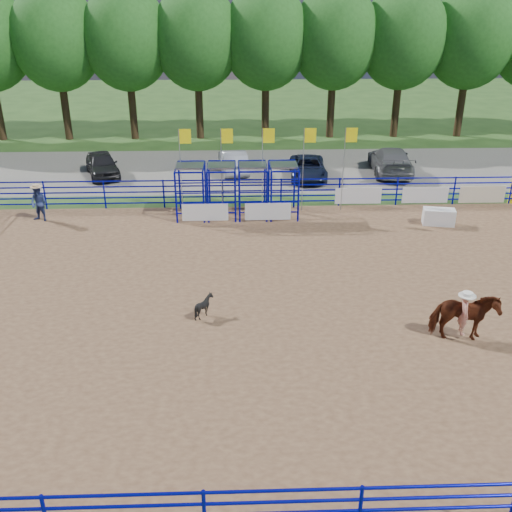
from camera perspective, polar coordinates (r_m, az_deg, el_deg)
The scene contains 14 objects.
ground at distance 20.58m, azimuth 4.61°, elevation -4.38°, with size 120.00×120.00×0.00m, color #3B6127.
arena_dirt at distance 20.57m, azimuth 4.61°, elevation -4.36°, with size 30.00×20.00×0.02m, color #866243.
gravel_strip at distance 36.34m, azimuth 1.65°, elevation 8.66°, with size 40.00×10.00×0.01m, color gray.
announcer_table at distance 28.44m, azimuth 17.80°, elevation 3.76°, with size 1.45×0.68×0.77m, color white.
horse_and_rider at distance 18.90m, azimuth 20.08°, elevation -5.56°, with size 2.06×1.10×2.35m.
calf at distance 19.36m, azimuth -5.22°, elevation -5.00°, with size 0.63×0.71×0.78m, color black.
spectator_cowboy at distance 29.29m, azimuth -20.89°, elevation 4.98°, with size 1.01×0.90×1.80m.
car_a at distance 35.97m, azimuth -15.14°, elevation 8.85°, with size 1.69×4.20×1.43m, color black.
car_b at distance 35.56m, azimuth -2.29°, elevation 9.46°, with size 1.46×4.19×1.38m, color gray.
car_c at distance 34.49m, azimuth 5.22°, elevation 8.78°, with size 2.07×4.48×1.24m, color #131A31.
car_d at distance 36.21m, azimuth 13.31°, elevation 9.27°, with size 2.23×5.48×1.59m, color #5D5D60.
perimeter_fence at distance 20.23m, azimuth 4.68°, elevation -2.52°, with size 30.10×20.10×1.50m.
chute_assembly at distance 28.09m, azimuth -1.17°, elevation 6.55°, with size 19.32×2.41×4.20m.
treeline at distance 44.01m, azimuth 0.99°, elevation 21.39°, with size 56.40×6.40×11.24m.
Camera 1 is at (-2.30, -17.89, 9.91)m, focal length 40.00 mm.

